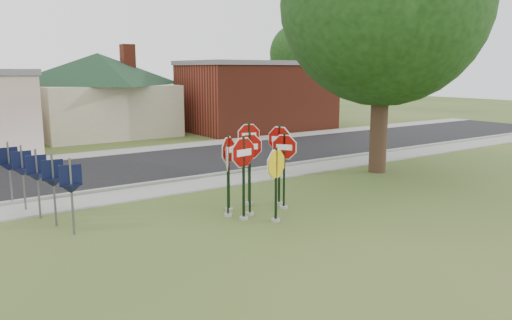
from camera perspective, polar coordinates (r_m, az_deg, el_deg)
ground at (r=13.75m, az=3.60°, el=-7.39°), size 120.00×120.00×0.00m
sidewalk_near at (r=18.21m, az=-7.22°, el=-2.92°), size 60.00×1.60×0.06m
road at (r=22.22m, az=-12.63°, el=-0.71°), size 60.00×7.00×0.04m
sidewalk_far at (r=26.19m, az=-16.22°, el=0.80°), size 60.00×1.60×0.06m
curb at (r=19.07m, az=-8.62°, el=-2.23°), size 60.00×0.20×0.14m
stop_sign_center at (r=14.24m, az=-0.73°, el=-0.33°), size 0.94×0.39×2.52m
stop_sign_yellow at (r=13.69m, az=2.31°, el=-1.73°), size 1.09×0.39×2.20m
stop_sign_left at (r=13.84m, az=-1.44°, el=-0.61°), size 1.15×0.24×2.50m
stop_sign_right at (r=14.96m, az=3.24°, el=-0.08°), size 0.67×0.83×2.42m
stop_sign_back_right at (r=15.35m, az=-0.82°, el=0.84°), size 0.94×0.32×2.68m
stop_sign_back_left at (r=14.75m, az=-3.16°, el=-0.29°), size 0.93×0.61×2.39m
stop_sign_far_right at (r=15.39m, az=2.69°, el=0.80°), size 0.46×1.02×2.61m
stop_sign_far_left at (r=14.21m, az=-3.27°, el=-1.39°), size 0.46×0.88×2.18m
route_sign_row at (r=15.28m, az=-23.72°, el=-1.71°), size 1.43×4.63×2.00m
building_house at (r=33.81m, az=-17.55°, el=8.95°), size 11.60×11.60×6.20m
building_brick at (r=35.15m, az=0.21°, el=7.43°), size 10.20×6.20×4.75m
oak_tree at (r=21.00m, az=14.46°, el=17.17°), size 11.78×11.18×10.90m
bg_tree_right at (r=47.17m, az=5.03°, el=11.99°), size 5.60×5.60×8.40m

